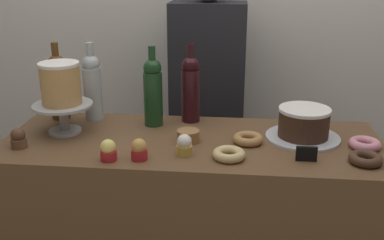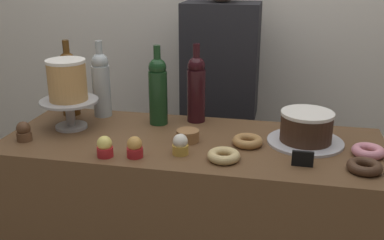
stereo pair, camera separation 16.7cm
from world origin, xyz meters
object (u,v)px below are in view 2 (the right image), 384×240
at_px(cookie_stack, 188,136).
at_px(donut_maple, 248,141).
at_px(wine_bottle_clear, 101,83).
at_px(donut_chocolate, 364,167).
at_px(cupcake_caramel, 135,147).
at_px(wine_bottle_green, 158,90).
at_px(cake_stand_pedestal, 70,109).
at_px(price_sign_chalkboard, 303,159).
at_px(white_layer_cake, 67,80).
at_px(cupcake_chocolate, 24,132).
at_px(wine_bottle_amber, 69,82).
at_px(cupcake_lemon, 105,147).
at_px(cupcake_vanilla, 180,145).
at_px(chocolate_round_cake, 306,126).
at_px(donut_pink, 368,151).
at_px(barista_figure, 219,117).
at_px(donut_glazed, 224,156).
at_px(wine_bottle_dark_red, 196,88).

bearing_deg(cookie_stack, donut_maple, 2.09).
xyz_separation_m(wine_bottle_clear, donut_chocolate, (1.03, -0.35, -0.13)).
bearing_deg(cupcake_caramel, wine_bottle_green, 92.27).
height_order(cake_stand_pedestal, price_sign_chalkboard, cake_stand_pedestal).
height_order(white_layer_cake, cupcake_chocolate, white_layer_cake).
bearing_deg(price_sign_chalkboard, wine_bottle_amber, 160.95).
relative_size(cupcake_caramel, donut_maple, 0.66).
relative_size(cake_stand_pedestal, cookie_stack, 2.72).
xyz_separation_m(cupcake_lemon, cupcake_vanilla, (0.25, 0.07, 0.00)).
bearing_deg(wine_bottle_green, cupcake_caramel, -87.73).
bearing_deg(wine_bottle_amber, chocolate_round_cake, -7.62).
relative_size(wine_bottle_amber, wine_bottle_green, 1.00).
relative_size(wine_bottle_green, donut_pink, 2.91).
xyz_separation_m(chocolate_round_cake, cupcake_caramel, (-0.58, -0.25, -0.03)).
xyz_separation_m(wine_bottle_green, cupcake_caramel, (0.01, -0.34, -0.11)).
bearing_deg(barista_figure, wine_bottle_amber, -146.46).
bearing_deg(barista_figure, wine_bottle_green, -113.65).
height_order(cupcake_lemon, donut_chocolate, cupcake_lemon).
height_order(donut_glazed, donut_maple, same).
xyz_separation_m(cupcake_vanilla, price_sign_chalkboard, (0.41, -0.01, -0.01)).
height_order(cake_stand_pedestal, donut_glazed, cake_stand_pedestal).
bearing_deg(wine_bottle_amber, donut_maple, -14.11).
bearing_deg(cupcake_vanilla, cupcake_caramel, -159.45).
xyz_separation_m(white_layer_cake, wine_bottle_clear, (0.07, 0.17, -0.05)).
bearing_deg(cupcake_chocolate, price_sign_chalkboard, -0.78).
bearing_deg(donut_maple, wine_bottle_dark_red, 136.68).
distance_m(wine_bottle_amber, cupcake_caramel, 0.58).
distance_m(cupcake_caramel, barista_figure, 0.81).
bearing_deg(donut_chocolate, cupcake_caramel, -176.63).
bearing_deg(cupcake_caramel, cupcake_lemon, -170.16).
distance_m(cupcake_caramel, cookie_stack, 0.23).
distance_m(white_layer_cake, cupcake_lemon, 0.38).
bearing_deg(cupcake_chocolate, cupcake_vanilla, -0.16).
bearing_deg(cake_stand_pedestal, cupcake_chocolate, -124.01).
xyz_separation_m(wine_bottle_amber, price_sign_chalkboard, (0.98, -0.34, -0.12)).
bearing_deg(chocolate_round_cake, donut_glazed, -142.13).
distance_m(chocolate_round_cake, wine_bottle_amber, 1.01).
height_order(wine_bottle_green, cupcake_chocolate, wine_bottle_green).
relative_size(cake_stand_pedestal, cupcake_vanilla, 3.08).
bearing_deg(barista_figure, cupcake_vanilla, -92.33).
height_order(wine_bottle_clear, cupcake_vanilla, wine_bottle_clear).
xyz_separation_m(chocolate_round_cake, donut_maple, (-0.21, -0.07, -0.05)).
xyz_separation_m(cake_stand_pedestal, wine_bottle_dark_red, (0.48, 0.19, 0.06)).
relative_size(wine_bottle_clear, donut_chocolate, 2.91).
bearing_deg(wine_bottle_dark_red, wine_bottle_clear, -177.84).
bearing_deg(donut_maple, wine_bottle_green, 157.24).
distance_m(chocolate_round_cake, wine_bottle_green, 0.60).
relative_size(cake_stand_pedestal, wine_bottle_amber, 0.70).
height_order(wine_bottle_clear, donut_pink, wine_bottle_clear).
relative_size(cupcake_caramel, donut_glazed, 0.66).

